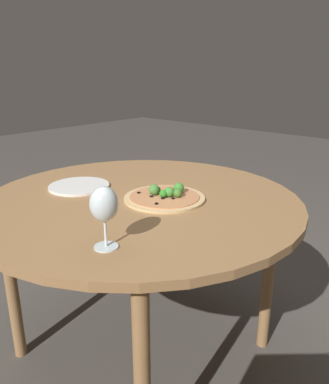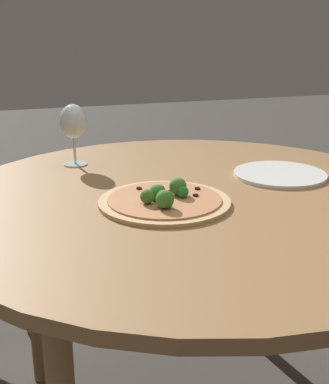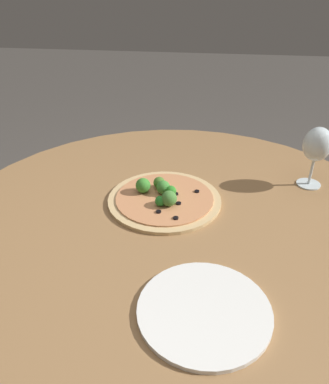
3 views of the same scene
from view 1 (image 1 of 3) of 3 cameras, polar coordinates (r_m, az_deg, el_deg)
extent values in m
plane|color=#4C4742|center=(1.86, -3.20, -22.70)|extent=(12.00, 12.00, 0.00)
cylinder|color=olive|center=(1.49, -3.69, -1.28)|extent=(1.25, 1.25, 0.03)
cylinder|color=olive|center=(1.74, -22.30, -13.00)|extent=(0.05, 0.05, 0.71)
cylinder|color=olive|center=(1.22, -3.42, -27.17)|extent=(0.05, 0.05, 0.71)
cylinder|color=olive|center=(2.14, -3.42, -5.62)|extent=(0.05, 0.05, 0.71)
cylinder|color=olive|center=(1.73, 15.53, -12.41)|extent=(0.05, 0.05, 0.71)
cylinder|color=tan|center=(1.45, 0.00, -0.94)|extent=(0.31, 0.31, 0.01)
cylinder|color=tan|center=(1.45, 0.00, -0.68)|extent=(0.27, 0.27, 0.00)
sphere|color=#2B832C|center=(1.48, -1.12, 0.33)|extent=(0.03, 0.03, 0.03)
sphere|color=#3F8634|center=(1.43, 0.75, 0.02)|extent=(0.04, 0.04, 0.04)
sphere|color=#3B852E|center=(1.48, 2.19, 0.61)|extent=(0.04, 0.04, 0.04)
sphere|color=#427128|center=(1.43, 2.02, -0.17)|extent=(0.03, 0.03, 0.03)
sphere|color=#447D35|center=(1.45, -1.61, 0.36)|extent=(0.04, 0.04, 0.04)
sphere|color=#2D8125|center=(1.43, -0.18, -0.26)|extent=(0.03, 0.03, 0.03)
cylinder|color=black|center=(1.50, -2.05, 0.16)|extent=(0.01, 0.01, 0.00)
cylinder|color=black|center=(1.44, -0.02, -0.59)|extent=(0.01, 0.01, 0.00)
cylinder|color=black|center=(1.42, -0.28, -0.97)|extent=(0.01, 0.01, 0.00)
cylinder|color=black|center=(1.36, -1.23, -1.77)|extent=(0.01, 0.01, 0.00)
cylinder|color=black|center=(1.42, 1.31, -0.97)|extent=(0.01, 0.01, 0.00)
cylinder|color=black|center=(1.44, -2.11, -0.71)|extent=(0.01, 0.01, 0.00)
cylinder|color=black|center=(1.48, -4.06, -0.13)|extent=(0.01, 0.01, 0.00)
cylinder|color=silver|center=(1.09, -8.87, -8.23)|extent=(0.07, 0.07, 0.00)
cylinder|color=silver|center=(1.07, -8.97, -6.28)|extent=(0.01, 0.01, 0.08)
ellipsoid|color=silver|center=(1.04, -9.22, -1.80)|extent=(0.08, 0.08, 0.10)
cylinder|color=white|center=(1.64, -12.88, 0.90)|extent=(0.26, 0.26, 0.01)
camera|label=2|loc=(2.23, 28.37, 14.70)|focal=50.00mm
camera|label=3|loc=(2.00, -22.67, 19.33)|focal=35.00mm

